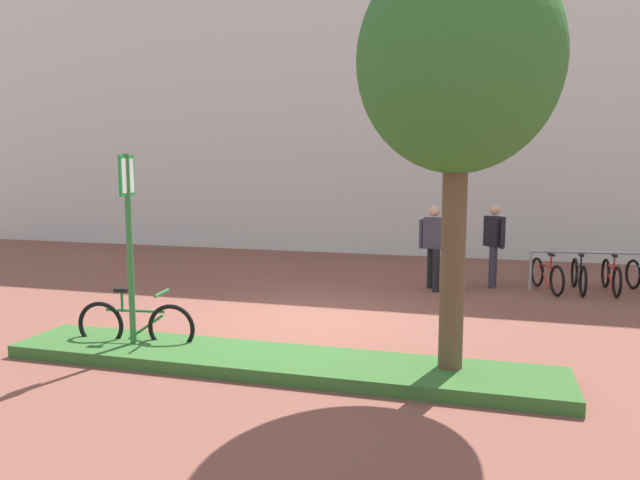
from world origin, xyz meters
TOP-DOWN VIEW (x-y plane):
  - ground_plane at (0.00, 0.00)m, footprint 60.00×60.00m
  - building_facade at (0.00, 7.95)m, footprint 28.00×1.20m
  - planter_strip at (0.22, -2.33)m, footprint 7.00×1.10m
  - tree_sidewalk at (2.35, -2.16)m, footprint 2.26×2.26m
  - parking_sign_post at (-1.76, -2.33)m, footprint 0.08×0.36m
  - bike_at_sign at (-1.83, -2.15)m, footprint 1.68×0.42m
  - bike_rack_cluster at (5.48, 3.62)m, footprint 3.74×1.90m
  - bollard_steel at (2.20, 2.79)m, footprint 0.16×0.16m
  - person_suited_dark at (2.91, 3.54)m, footprint 0.43×0.50m
  - person_suited_navy at (1.74, 2.91)m, footprint 0.61×0.47m

SIDE VIEW (x-z plane):
  - ground_plane at x=0.00m, z-range 0.00..0.00m
  - planter_strip at x=0.22m, z-range 0.00..0.16m
  - bike_rack_cluster at x=5.48m, z-range -0.07..0.76m
  - bike_at_sign at x=-1.83m, z-range -0.08..0.78m
  - bollard_steel at x=2.20m, z-range 0.00..0.90m
  - person_suited_dark at x=2.91m, z-range 0.12..1.84m
  - person_suited_navy at x=1.74m, z-range 0.12..1.84m
  - parking_sign_post at x=-1.76m, z-range 0.40..3.05m
  - tree_sidewalk at x=2.35m, z-range 1.17..6.06m
  - building_facade at x=0.00m, z-range 0.00..10.00m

